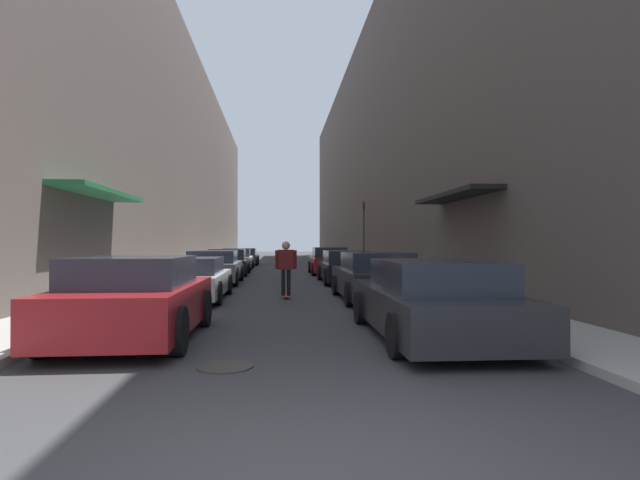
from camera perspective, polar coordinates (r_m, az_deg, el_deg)
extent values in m
plane|color=#38383A|center=(27.83, -4.56, -3.57)|extent=(136.41, 136.41, 0.00)
cube|color=#A3A099|center=(34.29, -12.01, -2.87)|extent=(1.80, 62.00, 0.12)
cube|color=#A3A099|center=(34.32, 2.79, -2.88)|extent=(1.80, 62.00, 0.12)
cube|color=#564C47|center=(35.15, -16.74, 8.42)|extent=(4.00, 62.00, 13.84)
cube|color=#1E6038|center=(14.70, -23.85, 4.95)|extent=(1.00, 4.80, 0.12)
cube|color=#564C47|center=(35.34, 7.51, 9.70)|extent=(4.00, 62.00, 15.47)
cube|color=black|center=(14.79, 15.21, 4.90)|extent=(1.00, 4.80, 0.12)
cube|color=maroon|center=(8.52, -20.24, -7.15)|extent=(1.84, 3.94, 0.69)
cube|color=#232833|center=(8.28, -20.59, -3.39)|extent=(1.61, 2.05, 0.45)
cylinder|color=black|center=(9.96, -23.37, -7.27)|extent=(0.18, 0.68, 0.68)
cylinder|color=black|center=(9.55, -13.05, -7.59)|extent=(0.18, 0.68, 0.68)
cylinder|color=black|center=(7.71, -29.21, -9.28)|extent=(0.18, 0.68, 0.68)
cylinder|color=black|center=(7.17, -15.87, -9.99)|extent=(0.18, 0.68, 0.68)
cube|color=#B7B7BC|center=(14.15, -14.55, -4.81)|extent=(1.86, 4.45, 0.56)
cube|color=#232833|center=(13.90, -14.70, -2.84)|extent=(1.62, 2.32, 0.43)
cylinder|color=black|center=(15.67, -16.93, -4.91)|extent=(0.18, 0.60, 0.60)
cylinder|color=black|center=(15.40, -10.40, -5.00)|extent=(0.18, 0.60, 0.60)
cylinder|color=black|center=(13.01, -19.48, -5.83)|extent=(0.18, 0.60, 0.60)
cylinder|color=black|center=(12.68, -11.61, -5.99)|extent=(0.18, 0.60, 0.60)
cube|color=#515459|center=(19.52, -12.01, -3.42)|extent=(1.98, 4.47, 0.63)
cube|color=#232833|center=(19.28, -12.09, -1.86)|extent=(1.71, 2.34, 0.44)
cylinder|color=black|center=(21.02, -14.06, -3.62)|extent=(0.18, 0.71, 0.71)
cylinder|color=black|center=(20.80, -9.00, -3.66)|extent=(0.18, 0.71, 0.71)
cylinder|color=black|center=(18.31, -15.44, -4.10)|extent=(0.18, 0.71, 0.71)
cylinder|color=black|center=(18.06, -9.63, -4.16)|extent=(0.18, 0.71, 0.71)
cube|color=black|center=(24.83, -10.48, -2.88)|extent=(2.01, 4.28, 0.55)
cube|color=#232833|center=(24.60, -10.52, -1.64)|extent=(1.72, 2.24, 0.52)
cylinder|color=black|center=(26.24, -12.21, -3.01)|extent=(0.18, 0.68, 0.68)
cylinder|color=black|center=(26.07, -8.17, -3.03)|extent=(0.18, 0.68, 0.68)
cylinder|color=black|center=(23.65, -13.02, -3.30)|extent=(0.18, 0.68, 0.68)
cylinder|color=black|center=(23.46, -8.54, -3.33)|extent=(0.18, 0.68, 0.68)
cube|color=silver|center=(30.28, -9.43, -2.42)|extent=(1.83, 4.16, 0.57)
cube|color=#232833|center=(30.06, -9.46, -1.41)|extent=(1.57, 2.18, 0.50)
cylinder|color=black|center=(31.63, -10.78, -2.56)|extent=(0.18, 0.69, 0.69)
cylinder|color=black|center=(31.50, -7.71, -2.57)|extent=(0.18, 0.69, 0.69)
cylinder|color=black|center=(29.10, -11.30, -2.74)|extent=(0.18, 0.69, 0.69)
cylinder|color=black|center=(28.96, -7.96, -2.76)|extent=(0.18, 0.69, 0.69)
cube|color=#232326|center=(35.93, -8.64, -2.11)|extent=(1.86, 4.39, 0.57)
cube|color=#232833|center=(35.70, -8.66, -1.30)|extent=(1.63, 2.28, 0.46)
cylinder|color=black|center=(37.35, -9.88, -2.25)|extent=(0.18, 0.67, 0.67)
cylinder|color=black|center=(37.24, -7.11, -2.26)|extent=(0.18, 0.67, 0.67)
cylinder|color=black|center=(34.65, -10.28, -2.39)|extent=(0.18, 0.67, 0.67)
cylinder|color=black|center=(34.53, -7.29, -2.40)|extent=(0.18, 0.67, 0.67)
cube|color=#232326|center=(8.43, 12.68, -7.60)|extent=(1.98, 4.71, 0.62)
cube|color=#232833|center=(8.16, 13.17, -3.98)|extent=(1.72, 2.46, 0.48)
cylinder|color=black|center=(9.64, 4.64, -7.72)|extent=(0.18, 0.62, 0.62)
cylinder|color=black|center=(10.12, 15.32, -7.36)|extent=(0.18, 0.62, 0.62)
cylinder|color=black|center=(6.83, 8.73, -10.76)|extent=(0.18, 0.62, 0.62)
cylinder|color=black|center=(7.49, 23.11, -9.80)|extent=(0.18, 0.62, 0.62)
cube|color=#232326|center=(13.65, 6.26, -4.78)|extent=(1.85, 4.49, 0.66)
cube|color=#232833|center=(13.40, 6.44, -2.42)|extent=(1.62, 2.33, 0.48)
cylinder|color=black|center=(14.90, 1.82, -5.16)|extent=(0.18, 0.60, 0.60)
cylinder|color=black|center=(15.21, 8.59, -5.06)|extent=(0.18, 0.60, 0.60)
cylinder|color=black|center=(12.15, 3.35, -6.24)|extent=(0.18, 0.60, 0.60)
cylinder|color=black|center=(12.53, 11.55, -6.05)|extent=(0.18, 0.60, 0.60)
cube|color=black|center=(19.57, 2.81, -3.52)|extent=(1.75, 4.63, 0.60)
cube|color=#232833|center=(19.32, 2.90, -1.94)|extent=(1.53, 2.41, 0.49)
cylinder|color=black|center=(20.91, -0.02, -3.75)|extent=(0.18, 0.64, 0.64)
cylinder|color=black|center=(21.11, 4.57, -3.72)|extent=(0.18, 0.64, 0.64)
cylinder|color=black|center=(18.06, 0.75, -4.28)|extent=(0.18, 0.64, 0.64)
cylinder|color=black|center=(18.30, 6.03, -4.22)|extent=(0.18, 0.64, 0.64)
cube|color=maroon|center=(25.08, 1.03, -2.79)|extent=(1.81, 4.00, 0.65)
cube|color=#232833|center=(24.86, 1.07, -1.45)|extent=(1.58, 2.08, 0.53)
cylinder|color=black|center=(26.24, -1.15, -3.09)|extent=(0.18, 0.62, 0.62)
cylinder|color=black|center=(26.41, 2.64, -3.07)|extent=(0.18, 0.62, 0.62)
cylinder|color=black|center=(23.78, -0.76, -3.37)|extent=(0.18, 0.62, 0.62)
cylinder|color=black|center=(23.97, 3.41, -3.35)|extent=(0.18, 0.62, 0.62)
cube|color=#B2231E|center=(14.12, -3.92, -6.39)|extent=(0.20, 0.78, 0.02)
cylinder|color=beige|center=(14.37, -4.24, -6.43)|extent=(0.03, 0.06, 0.06)
cylinder|color=beige|center=(14.37, -3.63, -6.43)|extent=(0.03, 0.06, 0.06)
cylinder|color=beige|center=(13.87, -4.22, -6.65)|extent=(0.03, 0.06, 0.06)
cylinder|color=beige|center=(13.88, -3.59, -6.65)|extent=(0.03, 0.06, 0.06)
cylinder|color=black|center=(14.08, -4.23, -4.87)|extent=(0.11, 0.11, 0.73)
cylinder|color=black|center=(14.09, -3.61, -4.87)|extent=(0.11, 0.11, 0.73)
cube|color=maroon|center=(14.05, -3.92, -2.25)|extent=(0.44, 0.20, 0.56)
sphere|color=tan|center=(14.04, -3.92, -0.63)|extent=(0.23, 0.23, 0.23)
cylinder|color=maroon|center=(14.05, -4.98, -2.25)|extent=(0.09, 0.09, 0.53)
cylinder|color=maroon|center=(14.06, -2.85, -2.25)|extent=(0.09, 0.09, 0.53)
cylinder|color=#332D28|center=(6.49, -10.79, -14.01)|extent=(0.70, 0.70, 0.02)
cylinder|color=#2D2D2D|center=(30.07, 5.02, 0.65)|extent=(0.10, 0.10, 3.94)
cube|color=#332D0F|center=(30.15, 5.02, 3.97)|extent=(0.16, 0.16, 0.45)
sphere|color=red|center=(30.07, 5.05, 4.19)|extent=(0.11, 0.11, 0.11)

